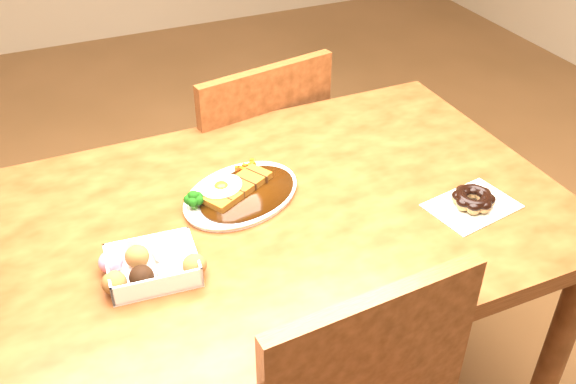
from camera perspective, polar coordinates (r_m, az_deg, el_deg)
name	(u,v)px	position (r m, az deg, el deg)	size (l,w,h in m)	color
table	(282,244)	(1.41, -0.55, -4.62)	(1.20, 0.80, 0.75)	#46220E
chair_far	(247,173)	(1.95, -3.70, 1.69)	(0.49, 0.49, 0.87)	#46220E
katsu_curry_plate	(239,192)	(1.38, -4.41, -0.03)	(0.33, 0.29, 0.05)	white
donut_box	(151,266)	(1.20, -12.12, -6.41)	(0.19, 0.14, 0.05)	white
pon_de_ring	(473,199)	(1.40, 16.14, -0.64)	(0.20, 0.16, 0.04)	silver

